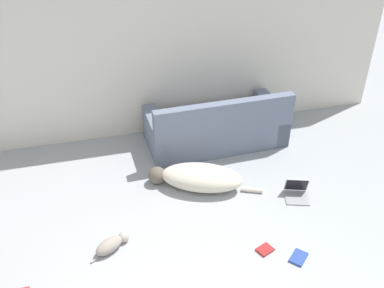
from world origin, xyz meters
name	(u,v)px	position (x,y,z in m)	size (l,w,h in m)	color
wall_back	(132,54)	(0.00, 3.63, 1.28)	(7.87, 0.06, 2.57)	beige
couch	(216,128)	(1.07, 3.01, 0.26)	(2.03, 0.99, 0.85)	slate
dog	(199,177)	(0.54, 2.07, 0.15)	(1.41, 0.87, 0.30)	beige
cat	(112,244)	(-0.66, 1.26, 0.07)	(0.46, 0.34, 0.15)	gray
laptop_open	(297,191)	(1.68, 1.58, 0.08)	(0.37, 0.38, 0.23)	gray
book_blue	(298,257)	(1.24, 0.62, 0.01)	(0.25, 0.25, 0.02)	#28428E
book_red	(265,250)	(0.94, 0.82, 0.01)	(0.21, 0.19, 0.02)	maroon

